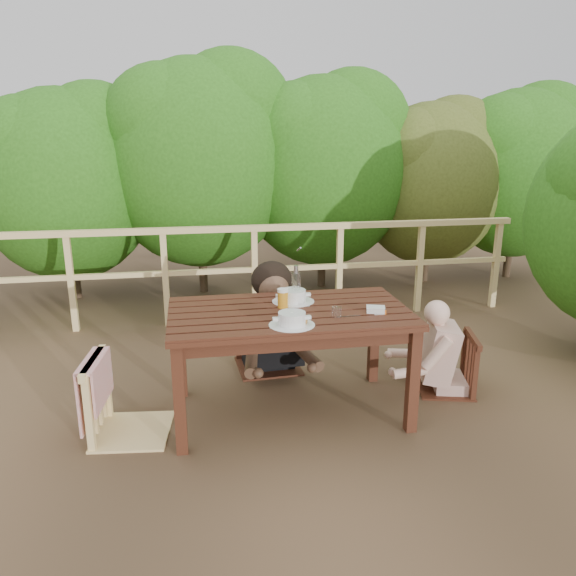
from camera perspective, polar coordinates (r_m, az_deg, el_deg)
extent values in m
plane|color=brown|center=(4.02, 0.13, -12.64)|extent=(60.00, 60.00, 0.00)
cube|color=#381A0F|center=(3.85, 0.13, -7.77)|extent=(1.61, 0.91, 0.74)
cube|color=#E5C47C|center=(3.69, -16.27, -7.41)|extent=(0.55, 0.55, 1.00)
cube|color=#381A0F|center=(4.53, -2.11, -2.25)|extent=(0.54, 0.54, 1.02)
cube|color=#381A0F|center=(4.34, 16.25, -5.00)|extent=(0.51, 0.51, 0.84)
cube|color=#E5C47C|center=(5.69, -3.46, 1.48)|extent=(5.60, 0.10, 1.01)
cylinder|color=silver|center=(3.42, 0.40, -3.30)|extent=(0.29, 0.29, 0.10)
cylinder|color=white|center=(3.89, 0.54, -0.90)|extent=(0.30, 0.30, 0.10)
ellipsoid|color=#B2723C|center=(3.45, 1.13, -3.45)|extent=(0.11, 0.09, 0.07)
cylinder|color=gold|center=(3.75, -0.53, -1.17)|extent=(0.08, 0.08, 0.15)
cylinder|color=silver|center=(3.88, 0.83, 0.38)|extent=(0.07, 0.07, 0.27)
cylinder|color=silver|center=(3.59, 5.05, -2.59)|extent=(0.07, 0.07, 0.08)
cube|color=white|center=(3.71, 9.04, -2.31)|extent=(0.14, 0.12, 0.05)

